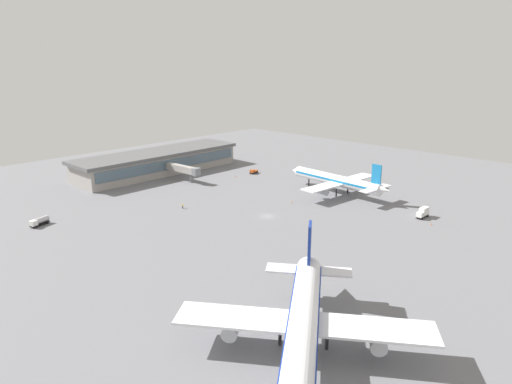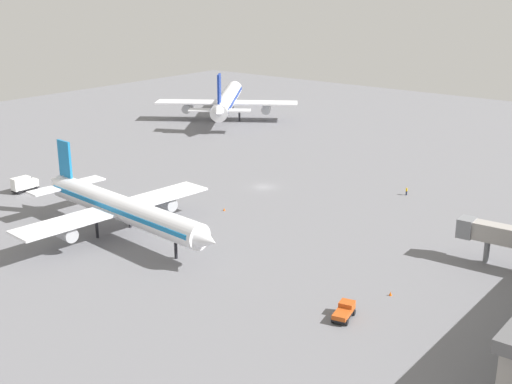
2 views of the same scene
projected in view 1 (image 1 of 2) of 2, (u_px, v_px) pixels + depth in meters
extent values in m
plane|color=slate|center=(267.00, 216.00, 153.64)|extent=(288.00, 288.00, 0.00)
cube|color=#9E9993|center=(158.00, 163.00, 212.10)|extent=(75.94, 20.50, 8.50)
cube|color=#4C6070|center=(172.00, 164.00, 204.85)|extent=(72.90, 0.30, 4.37)
cube|color=#59595B|center=(157.00, 153.00, 210.76)|extent=(78.97, 21.32, 1.46)
cylinder|color=white|center=(336.00, 180.00, 178.63)|extent=(7.74, 40.00, 4.37)
cone|color=white|center=(296.00, 171.00, 193.85)|extent=(4.51, 4.71, 4.16)
cone|color=white|center=(383.00, 190.00, 163.22)|extent=(3.95, 5.75, 3.50)
cube|color=#1972B2|center=(336.00, 179.00, 178.54)|extent=(7.69, 38.42, 0.79)
cube|color=white|center=(340.00, 182.00, 177.32)|extent=(38.19, 9.55, 0.39)
cylinder|color=#A5A8AD|center=(322.00, 191.00, 170.99)|extent=(2.84, 5.36, 2.41)
cylinder|color=#A5A8AD|center=(357.00, 181.00, 184.50)|extent=(2.84, 5.36, 2.41)
cube|color=white|center=(375.00, 188.00, 165.65)|extent=(15.36, 4.83, 0.31)
cube|color=#1972B2|center=(376.00, 174.00, 164.20)|extent=(0.80, 3.84, 7.00)
cylinder|color=black|center=(309.00, 183.00, 189.65)|extent=(0.52, 0.52, 3.06)
cylinder|color=black|center=(336.00, 193.00, 175.13)|extent=(0.52, 0.52, 3.06)
cylinder|color=black|center=(348.00, 189.00, 179.60)|extent=(0.52, 0.52, 3.06)
cylinder|color=white|center=(303.00, 328.00, 78.45)|extent=(42.41, 31.58, 5.27)
cone|color=white|center=(309.00, 261.00, 102.48)|extent=(7.82, 7.21, 4.22)
cube|color=navy|center=(303.00, 326.00, 78.34)|extent=(40.89, 30.58, 0.95)
cube|color=white|center=(303.00, 323.00, 80.87)|extent=(32.19, 41.80, 0.47)
cylinder|color=#A5A8AD|center=(377.00, 339.00, 79.50)|extent=(6.77, 5.93, 2.90)
cylinder|color=#A5A8AD|center=(232.00, 326.00, 83.26)|extent=(6.77, 5.93, 2.90)
cube|color=white|center=(309.00, 270.00, 98.78)|extent=(13.89, 17.42, 0.38)
cube|color=navy|center=(310.00, 243.00, 97.03)|extent=(4.11, 3.08, 8.43)
cylinder|color=black|center=(327.00, 340.00, 82.70)|extent=(0.63, 0.63, 3.69)
cylinder|color=black|center=(280.00, 336.00, 83.95)|extent=(0.63, 0.63, 3.69)
cube|color=black|center=(40.00, 224.00, 145.08)|extent=(6.58, 3.71, 0.30)
cube|color=white|center=(33.00, 223.00, 142.87)|extent=(2.29, 2.35, 1.60)
cube|color=#3F596B|center=(31.00, 223.00, 142.08)|extent=(0.56, 1.55, 0.90)
cylinder|color=#B7B7BC|center=(42.00, 220.00, 145.57)|extent=(4.83, 3.07, 1.80)
cylinder|color=black|center=(36.00, 227.00, 142.81)|extent=(0.85, 0.53, 0.80)
cylinder|color=black|center=(32.00, 226.00, 143.61)|extent=(0.85, 0.53, 0.80)
cylinder|color=black|center=(48.00, 222.00, 146.63)|extent=(0.85, 0.53, 0.80)
cylinder|color=black|center=(44.00, 222.00, 147.43)|extent=(0.85, 0.53, 0.80)
cube|color=black|center=(422.00, 216.00, 152.24)|extent=(5.63, 1.98, 0.30)
cube|color=white|center=(420.00, 215.00, 150.67)|extent=(1.83, 1.93, 1.60)
cube|color=#3F596B|center=(419.00, 214.00, 150.02)|extent=(0.10, 1.60, 0.90)
cube|color=white|center=(424.00, 211.00, 152.46)|extent=(3.83, 1.95, 2.60)
cylinder|color=black|center=(422.00, 218.00, 150.29)|extent=(0.80, 0.31, 0.80)
cylinder|color=black|center=(417.00, 217.00, 151.57)|extent=(0.80, 0.31, 0.80)
cylinder|color=black|center=(428.00, 216.00, 152.99)|extent=(0.80, 0.31, 0.80)
cylinder|color=black|center=(422.00, 214.00, 154.26)|extent=(0.80, 0.31, 0.80)
cube|color=black|center=(254.00, 172.00, 211.29)|extent=(4.71, 2.83, 0.30)
cube|color=#BF4C19|center=(252.00, 171.00, 210.01)|extent=(2.18, 2.25, 1.20)
cube|color=#3F596B|center=(251.00, 171.00, 209.28)|extent=(0.43, 1.57, 0.67)
cube|color=#BF4C19|center=(255.00, 171.00, 211.91)|extent=(2.96, 2.43, 0.60)
cylinder|color=black|center=(254.00, 173.00, 209.60)|extent=(0.85, 0.47, 0.80)
cylinder|color=black|center=(250.00, 173.00, 210.53)|extent=(0.85, 0.47, 0.80)
cylinder|color=black|center=(257.00, 172.00, 212.14)|extent=(0.85, 0.47, 0.80)
cylinder|color=black|center=(254.00, 172.00, 213.07)|extent=(0.85, 0.47, 0.80)
cylinder|color=#1E2338|center=(183.00, 207.00, 161.62)|extent=(0.45, 0.45, 0.85)
cylinder|color=yellow|center=(183.00, 205.00, 161.42)|extent=(0.54, 0.54, 0.60)
sphere|color=tan|center=(183.00, 204.00, 161.30)|extent=(0.22, 0.22, 0.22)
cylinder|color=yellow|center=(183.00, 205.00, 161.19)|extent=(0.10, 0.10, 0.54)
cylinder|color=yellow|center=(183.00, 205.00, 161.65)|extent=(0.10, 0.10, 0.54)
cube|color=#9E9993|center=(181.00, 168.00, 198.03)|extent=(3.53, 17.15, 2.80)
cylinder|color=slate|center=(191.00, 178.00, 195.23)|extent=(0.90, 0.90, 3.80)
cube|color=slate|center=(196.00, 172.00, 192.10)|extent=(3.25, 2.57, 3.08)
cone|color=#EA590C|center=(292.00, 202.00, 168.09)|extent=(0.44, 0.44, 0.60)
cone|color=#EA590C|center=(235.00, 176.00, 205.48)|extent=(0.44, 0.44, 0.60)
cone|color=#EA590C|center=(431.00, 224.00, 145.60)|extent=(0.44, 0.44, 0.60)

